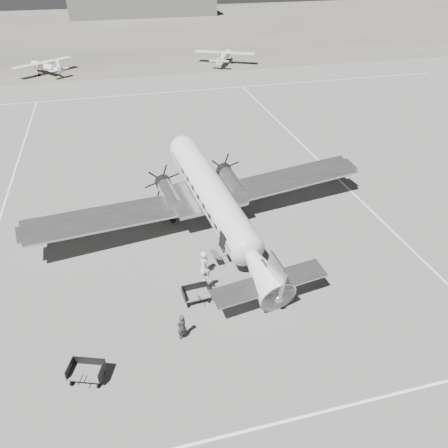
# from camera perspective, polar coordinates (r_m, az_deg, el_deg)

# --- Properties ---
(ground) EXTENTS (260.00, 260.00, 0.00)m
(ground) POSITION_cam_1_polar(r_m,az_deg,el_deg) (32.43, 2.27, -2.91)
(ground) COLOR slate
(ground) RESTS_ON ground
(taxi_line_near) EXTENTS (60.00, 0.15, 0.01)m
(taxi_line_near) POSITION_cam_1_polar(r_m,az_deg,el_deg) (23.39, 12.89, -22.79)
(taxi_line_near) COLOR white
(taxi_line_near) RESTS_ON ground
(taxi_line_right) EXTENTS (0.15, 80.00, 0.01)m
(taxi_line_right) POSITION_cam_1_polar(r_m,az_deg,el_deg) (37.19, 20.28, 0.02)
(taxi_line_right) COLOR white
(taxi_line_right) RESTS_ON ground
(taxi_line_left) EXTENTS (0.15, 60.00, 0.01)m
(taxi_line_left) POSITION_cam_1_polar(r_m,az_deg,el_deg) (41.15, -26.97, 1.63)
(taxi_line_left) COLOR white
(taxi_line_left) RESTS_ON ground
(taxi_line_horizon) EXTENTS (90.00, 0.15, 0.01)m
(taxi_line_horizon) POSITION_cam_1_polar(r_m,az_deg,el_deg) (68.21, -7.73, 16.65)
(taxi_line_horizon) COLOR white
(taxi_line_horizon) RESTS_ON ground
(grass_infield) EXTENTS (260.00, 90.00, 0.01)m
(grass_infield) POSITION_cam_1_polar(r_m,az_deg,el_deg) (121.77, -11.71, 23.56)
(grass_infield) COLOR #696558
(grass_infield) RESTS_ON ground
(hangar_main) EXTENTS (42.00, 14.00, 6.60)m
(hangar_main) POSITION_cam_1_polar(r_m,az_deg,el_deg) (146.43, -10.60, 26.51)
(hangar_main) COLOR slate
(hangar_main) RESTS_ON ground
(dc3_airliner) EXTENTS (30.35, 23.35, 5.26)m
(dc3_airliner) POSITION_cam_1_polar(r_m,az_deg,el_deg) (32.28, -0.90, 2.52)
(dc3_airliner) COLOR silver
(dc3_airliner) RESTS_ON ground
(light_plane_left) EXTENTS (13.75, 13.34, 2.22)m
(light_plane_left) POSITION_cam_1_polar(r_m,az_deg,el_deg) (82.90, -22.29, 18.37)
(light_plane_left) COLOR silver
(light_plane_left) RESTS_ON ground
(light_plane_right) EXTENTS (13.96, 13.04, 2.30)m
(light_plane_right) POSITION_cam_1_polar(r_m,az_deg,el_deg) (84.50, 0.03, 20.93)
(light_plane_right) COLOR silver
(light_plane_right) RESTS_ON ground
(baggage_cart_near) EXTENTS (1.85, 1.37, 0.99)m
(baggage_cart_near) POSITION_cam_1_polar(r_m,az_deg,el_deg) (27.65, -3.64, -9.16)
(baggage_cart_near) COLOR slate
(baggage_cart_near) RESTS_ON ground
(baggage_cart_far) EXTENTS (2.17, 1.85, 1.04)m
(baggage_cart_far) POSITION_cam_1_polar(r_m,az_deg,el_deg) (24.60, -17.50, -18.00)
(baggage_cart_far) COLOR slate
(baggage_cart_far) RESTS_ON ground
(ground_crew) EXTENTS (0.75, 0.67, 1.73)m
(ground_crew) POSITION_cam_1_polar(r_m,az_deg,el_deg) (25.26, -5.56, -13.21)
(ground_crew) COLOR #303030
(ground_crew) RESTS_ON ground
(ramp_agent) EXTENTS (0.87, 0.97, 1.64)m
(ramp_agent) POSITION_cam_1_polar(r_m,az_deg,el_deg) (28.22, -2.13, -7.19)
(ramp_agent) COLOR silver
(ramp_agent) RESTS_ON ground
(passenger) EXTENTS (0.78, 1.00, 1.80)m
(passenger) POSITION_cam_1_polar(r_m,az_deg,el_deg) (29.40, -2.64, -5.09)
(passenger) COLOR silver
(passenger) RESTS_ON ground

